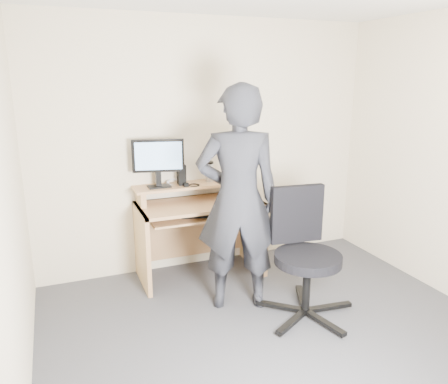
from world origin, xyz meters
TOP-DOWN VIEW (x-y plane):
  - ground at (0.00, 0.00)m, footprint 3.50×3.50m
  - back_wall at (0.00, 1.75)m, footprint 3.50×0.02m
  - desk at (-0.20, 1.53)m, footprint 1.20×0.60m
  - monitor at (-0.56, 1.58)m, footprint 0.48×0.14m
  - external_drive at (-0.33, 1.61)m, footprint 0.08×0.13m
  - travel_mug at (-0.04, 1.63)m, footprint 0.08×0.08m
  - smartphone at (0.18, 1.60)m, footprint 0.09×0.14m
  - charger at (-0.32, 1.51)m, footprint 0.05×0.04m
  - headphones at (-0.38, 1.68)m, footprint 0.17×0.17m
  - keyboard at (-0.18, 1.36)m, footprint 0.49×0.29m
  - mouse at (0.20, 1.35)m, footprint 0.10×0.07m
  - office_chair at (0.36, 0.46)m, footprint 0.81×0.82m
  - person at (-0.09, 0.78)m, footprint 0.80×0.64m

SIDE VIEW (x-z plane):
  - ground at x=0.00m, z-range 0.00..0.00m
  - desk at x=-0.20m, z-range 0.09..1.00m
  - office_chair at x=0.36m, z-range 0.05..1.08m
  - keyboard at x=-0.18m, z-range 0.65..0.68m
  - mouse at x=0.20m, z-range 0.75..0.79m
  - smartphone at x=0.18m, z-range 0.91..0.92m
  - headphones at x=-0.38m, z-range 0.89..0.95m
  - charger at x=-0.32m, z-range 0.91..0.94m
  - person at x=-0.09m, z-range 0.00..1.90m
  - travel_mug at x=-0.04m, z-range 0.91..1.09m
  - external_drive at x=-0.33m, z-range 0.91..1.11m
  - monitor at x=-0.56m, z-range 0.96..1.42m
  - back_wall at x=0.00m, z-range 0.00..2.50m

